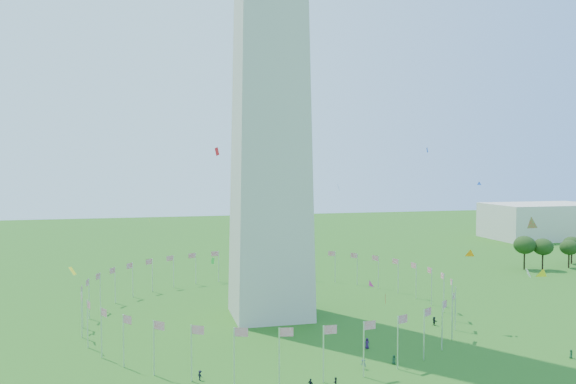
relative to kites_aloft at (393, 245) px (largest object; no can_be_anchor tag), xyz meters
name	(u,v)px	position (x,y,z in m)	size (l,w,h in m)	color
flag_ring	(270,296)	(-18.18, 25.38, -14.57)	(80.24, 80.24, 9.00)	silver
gov_building_east_a	(543,221)	(131.82, 125.38, -11.07)	(50.00, 30.00, 16.00)	beige
kites_aloft	(393,245)	(0.00, 0.00, 0.00)	(95.50, 78.64, 33.57)	orange
tree_line_east	(576,252)	(93.76, 60.85, -14.14)	(53.52, 15.19, 10.77)	#234517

